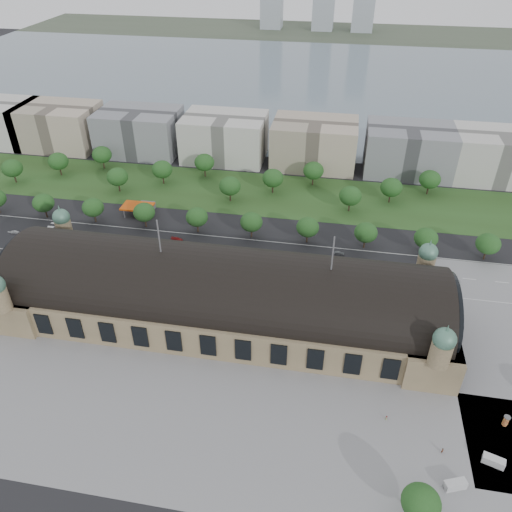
% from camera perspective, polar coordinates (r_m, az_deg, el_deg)
% --- Properties ---
extents(ground, '(900.00, 900.00, 0.00)m').
position_cam_1_polar(ground, '(175.31, -3.70, -7.05)').
color(ground, black).
rests_on(ground, ground).
extents(station, '(150.00, 48.40, 44.30)m').
position_cam_1_polar(station, '(168.61, -3.83, -4.46)').
color(station, '#9A825F').
rests_on(station, ground).
extents(plaza_south, '(190.00, 48.00, 0.12)m').
position_cam_1_polar(plaza_south, '(144.94, -3.80, -19.07)').
color(plaza_south, gray).
rests_on(plaza_south, ground).
extents(road_slab, '(260.00, 26.00, 0.10)m').
position_cam_1_polar(road_slab, '(208.57, -6.69, 0.53)').
color(road_slab, black).
rests_on(road_slab, ground).
extents(grass_belt, '(300.00, 45.00, 0.10)m').
position_cam_1_polar(grass_belt, '(253.08, -2.23, 7.37)').
color(grass_belt, '#2A471C').
rests_on(grass_belt, ground).
extents(petrol_station, '(14.00, 13.00, 5.05)m').
position_cam_1_polar(petrol_station, '(239.39, -12.83, 5.54)').
color(petrol_station, '#CD4A0C').
rests_on(petrol_station, ground).
extents(lake, '(700.00, 320.00, 0.08)m').
position_cam_1_polar(lake, '(441.15, 5.63, 19.42)').
color(lake, slate).
rests_on(lake, ground).
extents(far_shore, '(700.00, 120.00, 0.14)m').
position_cam_1_polar(far_shore, '(635.77, 7.50, 24.09)').
color(far_shore, '#44513D').
rests_on(far_shore, ground).
extents(office_1, '(45.00, 32.00, 24.00)m').
position_cam_1_polar(office_1, '(323.94, -21.62, 13.64)').
color(office_1, '#C0AD97').
rests_on(office_1, ground).
extents(office_2, '(45.00, 32.00, 24.00)m').
position_cam_1_polar(office_2, '(301.77, -13.16, 13.68)').
color(office_2, gray).
rests_on(office_2, ground).
extents(office_3, '(45.00, 32.00, 24.00)m').
position_cam_1_polar(office_3, '(286.68, -3.60, 13.39)').
color(office_3, silver).
rests_on(office_3, ground).
extents(office_4, '(45.00, 32.00, 24.00)m').
position_cam_1_polar(office_4, '(279.84, 6.67, 12.67)').
color(office_4, '#C0AD97').
rests_on(office_4, ground).
extents(office_5, '(45.00, 32.00, 24.00)m').
position_cam_1_polar(office_5, '(281.84, 17.04, 11.53)').
color(office_5, gray).
rests_on(office_5, ground).
extents(office_6, '(45.00, 32.00, 24.00)m').
position_cam_1_polar(office_6, '(291.07, 25.93, 10.26)').
color(office_6, silver).
rests_on(office_6, ground).
extents(tree_row_1, '(9.60, 9.60, 11.52)m').
position_cam_1_polar(tree_row_1, '(246.79, -23.13, 5.60)').
color(tree_row_1, '#2D2116').
rests_on(tree_row_1, ground).
extents(tree_row_2, '(9.60, 9.60, 11.52)m').
position_cam_1_polar(tree_row_2, '(235.06, -18.14, 5.29)').
color(tree_row_2, '#2D2116').
rests_on(tree_row_2, ground).
extents(tree_row_3, '(9.60, 9.60, 11.52)m').
position_cam_1_polar(tree_row_3, '(225.29, -12.67, 4.91)').
color(tree_row_3, '#2D2116').
rests_on(tree_row_3, ground).
extents(tree_row_4, '(9.60, 9.60, 11.52)m').
position_cam_1_polar(tree_row_4, '(217.73, -6.77, 4.44)').
color(tree_row_4, '#2D2116').
rests_on(tree_row_4, ground).
extents(tree_row_5, '(9.60, 9.60, 11.52)m').
position_cam_1_polar(tree_row_5, '(212.63, -0.53, 3.90)').
color(tree_row_5, '#2D2116').
rests_on(tree_row_5, ground).
extents(tree_row_6, '(9.60, 9.60, 11.52)m').
position_cam_1_polar(tree_row_6, '(210.16, 5.93, 3.29)').
color(tree_row_6, '#2D2116').
rests_on(tree_row_6, ground).
extents(tree_row_7, '(9.60, 9.60, 11.52)m').
position_cam_1_polar(tree_row_7, '(210.41, 12.44, 2.63)').
color(tree_row_7, '#2D2116').
rests_on(tree_row_7, ground).
extents(tree_row_8, '(9.60, 9.60, 11.52)m').
position_cam_1_polar(tree_row_8, '(213.39, 18.86, 1.95)').
color(tree_row_8, '#2D2116').
rests_on(tree_row_8, ground).
extents(tree_row_9, '(9.60, 9.60, 11.52)m').
position_cam_1_polar(tree_row_9, '(218.96, 25.01, 1.27)').
color(tree_row_9, '#2D2116').
rests_on(tree_row_9, ground).
extents(tree_belt_0, '(10.40, 10.40, 12.48)m').
position_cam_1_polar(tree_belt_0, '(287.03, -26.10, 9.00)').
color(tree_belt_0, '#2D2116').
rests_on(tree_belt_0, ground).
extents(tree_belt_1, '(10.40, 10.40, 12.48)m').
position_cam_1_polar(tree_belt_1, '(285.81, -21.67, 10.03)').
color(tree_belt_1, '#2D2116').
rests_on(tree_belt_1, ground).
extents(tree_belt_2, '(10.40, 10.40, 12.48)m').
position_cam_1_polar(tree_belt_2, '(286.35, -17.20, 11.01)').
color(tree_belt_2, '#2D2116').
rests_on(tree_belt_2, ground).
extents(tree_belt_3, '(10.40, 10.40, 12.48)m').
position_cam_1_polar(tree_belt_3, '(258.78, -15.56, 8.72)').
color(tree_belt_3, '#2D2116').
rests_on(tree_belt_3, ground).
extents(tree_belt_4, '(10.40, 10.40, 12.48)m').
position_cam_1_polar(tree_belt_4, '(261.60, -10.68, 9.70)').
color(tree_belt_4, '#2D2116').
rests_on(tree_belt_4, ground).
extents(tree_belt_5, '(10.40, 10.40, 12.48)m').
position_cam_1_polar(tree_belt_5, '(266.28, -5.92, 10.59)').
color(tree_belt_5, '#2D2116').
rests_on(tree_belt_5, ground).
extents(tree_belt_6, '(10.40, 10.40, 12.48)m').
position_cam_1_polar(tree_belt_6, '(240.93, -3.00, 7.99)').
color(tree_belt_6, '#2D2116').
rests_on(tree_belt_6, ground).
extents(tree_belt_7, '(10.40, 10.40, 12.48)m').
position_cam_1_polar(tree_belt_7, '(248.35, 1.94, 8.89)').
color(tree_belt_7, '#2D2116').
rests_on(tree_belt_7, ground).
extents(tree_belt_8, '(10.40, 10.40, 12.48)m').
position_cam_1_polar(tree_belt_8, '(257.52, 6.59, 9.67)').
color(tree_belt_8, '#2D2116').
rests_on(tree_belt_8, ground).
extents(tree_belt_9, '(10.40, 10.40, 12.48)m').
position_cam_1_polar(tree_belt_9, '(235.85, 10.74, 6.77)').
color(tree_belt_9, '#2D2116').
rests_on(tree_belt_9, ground).
extents(tree_belt_10, '(10.40, 10.40, 12.48)m').
position_cam_1_polar(tree_belt_10, '(247.83, 15.21, 7.58)').
color(tree_belt_10, '#2D2116').
rests_on(tree_belt_10, ground).
extents(tree_belt_11, '(10.40, 10.40, 12.48)m').
position_cam_1_polar(tree_belt_11, '(261.20, 19.26, 8.26)').
color(tree_belt_11, '#2D2116').
rests_on(tree_belt_11, ground).
extents(tree_plaza_s, '(9.00, 9.00, 10.64)m').
position_cam_1_polar(tree_plaza_s, '(131.22, 18.34, -25.18)').
color(tree_plaza_s, '#2D2116').
rests_on(tree_plaza_s, ground).
extents(traffic_car_0, '(4.05, 1.79, 1.35)m').
position_cam_1_polar(traffic_car_0, '(242.83, -25.87, 2.49)').
color(traffic_car_0, silver).
rests_on(traffic_car_0, ground).
extents(traffic_car_1, '(5.11, 2.36, 1.62)m').
position_cam_1_polar(traffic_car_1, '(227.54, -18.37, 2.25)').
color(traffic_car_1, gray).
rests_on(traffic_car_1, ground).
extents(traffic_car_2, '(5.94, 3.00, 1.61)m').
position_cam_1_polar(traffic_car_2, '(210.71, -13.45, 0.37)').
color(traffic_car_2, black).
rests_on(traffic_car_2, ground).
extents(traffic_car_3, '(5.17, 2.55, 1.44)m').
position_cam_1_polar(traffic_car_3, '(216.27, -9.03, 1.92)').
color(traffic_car_3, maroon).
rests_on(traffic_car_3, ground).
extents(traffic_car_4, '(4.94, 2.36, 1.63)m').
position_cam_1_polar(traffic_car_4, '(196.80, 0.39, -1.27)').
color(traffic_car_4, '#191946').
rests_on(traffic_car_4, ground).
extents(traffic_car_5, '(4.12, 1.72, 1.32)m').
position_cam_1_polar(traffic_car_5, '(207.66, 9.49, 0.30)').
color(traffic_car_5, '#4F5156').
rests_on(traffic_car_5, ground).
extents(traffic_car_6, '(5.00, 2.77, 1.32)m').
position_cam_1_polar(traffic_car_6, '(204.02, 21.65, -2.72)').
color(traffic_car_6, silver).
rests_on(traffic_car_6, ground).
extents(parked_car_0, '(4.95, 4.49, 1.64)m').
position_cam_1_polar(parked_car_0, '(216.95, -21.30, -0.15)').
color(parked_car_0, black).
rests_on(parked_car_0, ground).
extents(parked_car_1, '(6.38, 4.54, 1.61)m').
position_cam_1_polar(parked_car_1, '(216.77, -20.33, 0.05)').
color(parked_car_1, maroon).
rests_on(parked_car_1, ground).
extents(parked_car_2, '(5.37, 4.76, 1.49)m').
position_cam_1_polar(parked_car_2, '(208.54, -17.56, -0.83)').
color(parked_car_2, '#171640').
rests_on(parked_car_2, ground).
extents(parked_car_3, '(4.11, 3.31, 1.32)m').
position_cam_1_polar(parked_car_3, '(209.52, -18.45, -0.87)').
color(parked_car_3, '#525559').
rests_on(parked_car_3, ground).
extents(parked_car_4, '(4.74, 3.06, 1.48)m').
position_cam_1_polar(parked_car_4, '(207.71, -17.47, -0.97)').
color(parked_car_4, white).
rests_on(parked_car_4, ground).
extents(parked_car_5, '(5.23, 3.72, 1.32)m').
position_cam_1_polar(parked_car_5, '(197.79, -7.37, -1.45)').
color(parked_car_5, gray).
rests_on(parked_car_5, ground).
extents(parked_car_6, '(4.73, 3.31, 1.27)m').
position_cam_1_polar(parked_car_6, '(197.48, -10.27, -1.84)').
color(parked_car_6, black).
rests_on(parked_car_6, ground).
extents(bus_west, '(13.36, 3.35, 3.71)m').
position_cam_1_polar(bus_west, '(198.26, -5.73, -0.79)').
color(bus_west, red).
rests_on(bus_west, ground).
extents(bus_mid, '(12.58, 3.54, 3.47)m').
position_cam_1_polar(bus_mid, '(192.22, 3.54, -2.01)').
color(bus_mid, silver).
rests_on(bus_mid, ground).
extents(bus_east, '(12.32, 3.16, 3.41)m').
position_cam_1_polar(bus_east, '(191.68, 6.89, -2.36)').
color(bus_east, silver).
rests_on(bus_east, ground).
extents(van_east, '(5.83, 3.73, 2.35)m').
position_cam_1_polar(van_east, '(150.55, 25.39, -20.38)').
color(van_east, silver).
rests_on(van_east, ground).
extents(van_south, '(5.92, 4.02, 2.38)m').
position_cam_1_polar(van_south, '(142.90, 21.69, -23.16)').
color(van_south, silver).
rests_on(van_south, ground).
extents(advertising_column, '(1.79, 1.79, 3.40)m').
position_cam_1_polar(advertising_column, '(159.48, 26.66, -16.47)').
color(advertising_column, '#C73153').
rests_on(advertising_column, ground).
extents(pedestrian_0, '(0.82, 0.56, 1.54)m').
position_cam_1_polar(pedestrian_0, '(150.19, 14.69, -17.48)').
color(pedestrian_0, gray).
rests_on(pedestrian_0, ground).
extents(pedestrian_1, '(0.75, 0.82, 1.87)m').
position_cam_1_polar(pedestrian_1, '(147.90, 20.54, -20.12)').
color(pedestrian_1, gray).
rests_on(pedestrian_1, ground).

